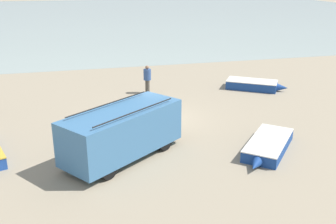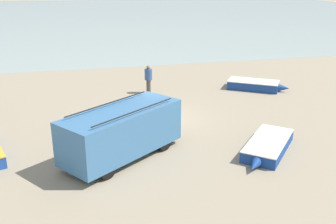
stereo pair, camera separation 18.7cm
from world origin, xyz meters
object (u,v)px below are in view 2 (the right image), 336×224
object	(u,v)px
fishing_rowboat_2	(255,85)
fisherman_1	(148,77)
parked_van	(123,131)
fishing_rowboat_1	(267,146)

from	to	relation	value
fishing_rowboat_2	fisherman_1	distance (m)	6.88
parked_van	fishing_rowboat_1	xyz separation A→B (m)	(5.94, -0.91, -0.89)
fishing_rowboat_2	fisherman_1	xyz separation A→B (m)	(-6.79, 0.80, 0.76)
fishing_rowboat_2	fishing_rowboat_1	bearing A→B (deg)	-78.94
parked_van	fishing_rowboat_1	bearing A→B (deg)	-45.10
parked_van	fishing_rowboat_1	world-z (taller)	parked_van
fishing_rowboat_1	fishing_rowboat_2	world-z (taller)	fishing_rowboat_2
fishing_rowboat_1	fishing_rowboat_2	distance (m)	9.37
fishing_rowboat_1	fishing_rowboat_2	xyz separation A→B (m)	(3.53, 8.68, 0.03)
fishing_rowboat_1	fishing_rowboat_2	size ratio (longest dim) A/B	0.99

